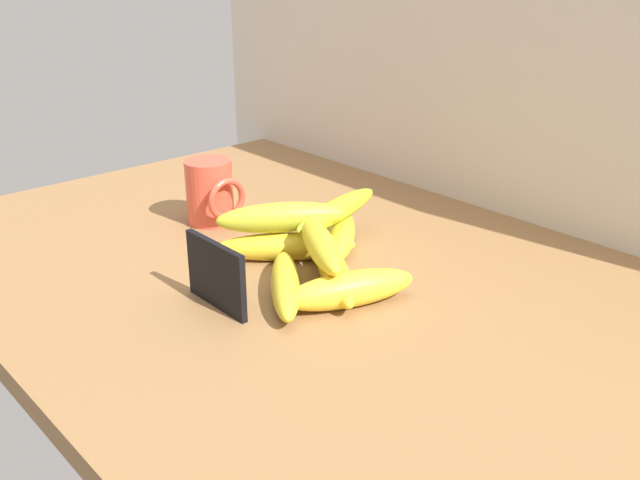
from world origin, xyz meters
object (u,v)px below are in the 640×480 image
banana_0 (285,247)px  banana_4 (334,271)px  coffee_mug (211,192)px  banana_1 (350,289)px  chalkboard_sign (217,277)px  banana_3 (285,284)px  banana_5 (321,245)px  banana_7 (282,217)px  banana_6 (337,210)px  banana_2 (343,235)px

banana_0 → banana_4: 10.10cm
coffee_mug → banana_1: bearing=-5.4°
chalkboard_sign → banana_1: size_ratio=0.65×
banana_3 → banana_4: 7.02cm
banana_3 → banana_5: size_ratio=1.08×
banana_1 → banana_4: size_ratio=0.87×
chalkboard_sign → banana_7: bearing=112.0°
chalkboard_sign → banana_6: 23.62cm
chalkboard_sign → banana_3: bearing=64.2°
banana_2 → chalkboard_sign: bearing=-82.8°
banana_0 → banana_6: bearing=82.4°
banana_2 → banana_5: banana_5 is taller
banana_1 → banana_4: (-5.44, 2.49, -0.36)cm
banana_0 → banana_7: 4.11cm
coffee_mug → banana_7: size_ratio=0.56×
banana_3 → banana_7: banana_7 is taller
chalkboard_sign → banana_1: chalkboard_sign is taller
banana_0 → banana_2: same height
chalkboard_sign → banana_4: bearing=70.8°
banana_2 → banana_6: (-0.99, -0.36, 3.55)cm
chalkboard_sign → banana_1: bearing=48.7°
chalkboard_sign → banana_4: (5.00, 14.38, -2.02)cm
coffee_mug → banana_6: 21.34cm
banana_3 → banana_2: bearing=112.2°
banana_2 → banana_6: banana_6 is taller
banana_0 → banana_1: (15.53, -2.75, 0.24)cm
banana_2 → banana_6: bearing=-160.1°
banana_2 → banana_7: banana_7 is taller
banana_3 → banana_5: 6.77cm
banana_4 → banana_7: 11.72cm
banana_6 → banana_7: (-2.01, -8.46, 0.50)cm
banana_0 → banana_2: bearing=76.6°
coffee_mug → banana_4: (28.67, -0.72, -3.12)cm
banana_0 → chalkboard_sign: bearing=-70.8°
banana_7 → banana_3: bearing=-37.2°
chalkboard_sign → banana_1: (10.44, 11.89, -1.66)cm
chalkboard_sign → banana_5: chalkboard_sign is taller
banana_1 → banana_3: size_ratio=0.94×
banana_1 → banana_6: banana_6 is taller
coffee_mug → banana_3: bearing=-15.6°
banana_4 → banana_5: banana_5 is taller
banana_6 → banana_0: bearing=-97.6°
chalkboard_sign → coffee_mug: 28.09cm
banana_0 → banana_1: banana_1 is taller
coffee_mug → chalkboard_sign: bearing=-32.5°
banana_3 → banana_5: (0.19, 5.66, 3.70)cm
banana_7 → coffee_mug: bearing=178.9°
banana_0 → banana_3: 11.27cm
coffee_mug → banana_1: coffee_mug is taller
banana_2 → banana_3: bearing=-67.8°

